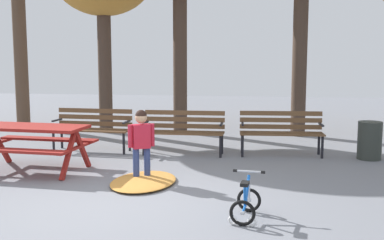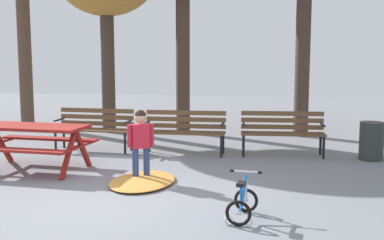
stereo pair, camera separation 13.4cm
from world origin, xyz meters
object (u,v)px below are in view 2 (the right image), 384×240
at_px(park_bench_right, 282,129).
at_px(child_standing, 141,139).
at_px(trash_bin, 371,141).
at_px(park_bench_left, 185,128).
at_px(picnic_table, 33,136).
at_px(park_bench_far_left, 95,126).
at_px(kids_bicycle, 242,203).

relative_size(park_bench_right, child_standing, 1.48).
relative_size(park_bench_right, trash_bin, 2.29).
bearing_deg(child_standing, park_bench_left, 81.86).
relative_size(picnic_table, child_standing, 1.72).
bearing_deg(park_bench_right, picnic_table, -154.67).
distance_m(park_bench_right, trash_bin, 1.64).
bearing_deg(park_bench_left, trash_bin, 0.63).
xyz_separation_m(park_bench_far_left, park_bench_left, (1.89, -0.07, 0.00)).
distance_m(child_standing, kids_bicycle, 2.35).
relative_size(picnic_table, park_bench_right, 1.16).
height_order(park_bench_left, child_standing, child_standing).
bearing_deg(picnic_table, kids_bicycle, -27.61).
bearing_deg(picnic_table, park_bench_left, 38.28).
xyz_separation_m(park_bench_left, park_bench_right, (1.89, 0.18, 0.00)).
relative_size(park_bench_left, child_standing, 1.46).
bearing_deg(kids_bicycle, park_bench_right, 82.36).
relative_size(picnic_table, trash_bin, 2.66).
relative_size(park_bench_left, kids_bicycle, 2.72).
height_order(park_bench_left, kids_bicycle, park_bench_left).
bearing_deg(picnic_table, trash_bin, 17.52).
bearing_deg(kids_bicycle, park_bench_left, 110.42).
relative_size(park_bench_far_left, park_bench_left, 1.01).
height_order(child_standing, trash_bin, child_standing).
bearing_deg(trash_bin, park_bench_far_left, 179.64).
distance_m(picnic_table, park_bench_left, 2.89).
height_order(park_bench_left, park_bench_right, same).
distance_m(park_bench_far_left, trash_bin, 5.42).
bearing_deg(park_bench_far_left, park_bench_right, 1.63).
height_order(park_bench_left, trash_bin, park_bench_left).
height_order(kids_bicycle, trash_bin, trash_bin).
xyz_separation_m(park_bench_far_left, trash_bin, (5.42, -0.03, -0.15)).
xyz_separation_m(picnic_table, trash_bin, (5.79, 1.83, -0.24)).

